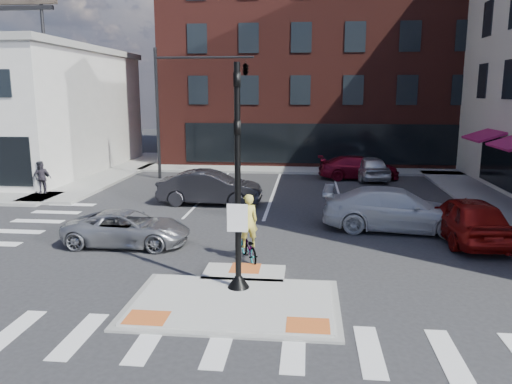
# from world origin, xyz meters

# --- Properties ---
(ground) EXTENTS (120.00, 120.00, 0.00)m
(ground) POSITION_xyz_m (0.00, 0.00, 0.00)
(ground) COLOR #28282B
(ground) RESTS_ON ground
(refuge_island) EXTENTS (5.40, 4.65, 0.13)m
(refuge_island) POSITION_xyz_m (0.00, -0.26, 0.05)
(refuge_island) COLOR gray
(refuge_island) RESTS_ON ground
(sidewalk_e) EXTENTS (3.00, 24.00, 0.15)m
(sidewalk_e) POSITION_xyz_m (10.80, 10.00, 0.07)
(sidewalk_e) COLOR gray
(sidewalk_e) RESTS_ON ground
(sidewalk_n) EXTENTS (26.00, 3.00, 0.15)m
(sidewalk_n) POSITION_xyz_m (3.00, 22.00, 0.07)
(sidewalk_n) COLOR gray
(sidewalk_n) RESTS_ON ground
(building_n) EXTENTS (24.40, 18.40, 15.50)m
(building_n) POSITION_xyz_m (3.00, 31.99, 7.80)
(building_n) COLOR #4B1C17
(building_n) RESTS_ON ground
(building_far_left) EXTENTS (10.00, 12.00, 10.00)m
(building_far_left) POSITION_xyz_m (-4.00, 52.00, 5.00)
(building_far_left) COLOR slate
(building_far_left) RESTS_ON ground
(building_far_right) EXTENTS (12.00, 12.00, 12.00)m
(building_far_right) POSITION_xyz_m (9.00, 54.00, 6.00)
(building_far_right) COLOR brown
(building_far_right) RESTS_ON ground
(signal_pole) EXTENTS (0.60, 0.60, 5.98)m
(signal_pole) POSITION_xyz_m (0.00, 0.40, 2.36)
(signal_pole) COLOR black
(signal_pole) RESTS_ON refuge_island
(mast_arm_signal) EXTENTS (6.10, 2.24, 8.00)m
(mast_arm_signal) POSITION_xyz_m (-3.47, 18.00, 6.21)
(mast_arm_signal) COLOR black
(mast_arm_signal) RESTS_ON ground
(silver_suv) EXTENTS (4.41, 2.06, 1.22)m
(silver_suv) POSITION_xyz_m (-4.50, 4.19, 0.61)
(silver_suv) COLOR #9FA0A6
(silver_suv) RESTS_ON ground
(red_sedan) EXTENTS (2.31, 5.04, 1.68)m
(red_sedan) POSITION_xyz_m (7.62, 6.00, 0.84)
(red_sedan) COLOR maroon
(red_sedan) RESTS_ON ground
(white_pickup) EXTENTS (5.90, 2.82, 1.66)m
(white_pickup) POSITION_xyz_m (5.32, 7.22, 0.83)
(white_pickup) COLOR silver
(white_pickup) RESTS_ON ground
(bg_car_dark) EXTENTS (4.98, 1.81, 1.63)m
(bg_car_dark) POSITION_xyz_m (-2.88, 11.00, 0.82)
(bg_car_dark) COLOR black
(bg_car_dark) RESTS_ON ground
(bg_car_silver) EXTENTS (2.44, 4.66, 1.51)m
(bg_car_silver) POSITION_xyz_m (5.60, 18.93, 0.76)
(bg_car_silver) COLOR silver
(bg_car_silver) RESTS_ON ground
(bg_car_red) EXTENTS (5.12, 2.43, 1.44)m
(bg_car_red) POSITION_xyz_m (4.98, 19.06, 0.72)
(bg_car_red) COLOR maroon
(bg_car_red) RESTS_ON ground
(cyclist) EXTENTS (1.21, 1.83, 2.19)m
(cyclist) POSITION_xyz_m (-0.04, 2.98, 0.74)
(cyclist) COLOR #3F3F44
(cyclist) RESTS_ON ground
(pedestrian_a) EXTENTS (0.85, 0.68, 1.70)m
(pedestrian_a) POSITION_xyz_m (-12.00, 12.00, 1.00)
(pedestrian_a) COLOR black
(pedestrian_a) RESTS_ON sidewalk_nw
(pedestrian_b) EXTENTS (1.01, 0.60, 1.61)m
(pedestrian_b) POSITION_xyz_m (-12.00, 12.00, 0.96)
(pedestrian_b) COLOR #36313C
(pedestrian_b) RESTS_ON sidewalk_nw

